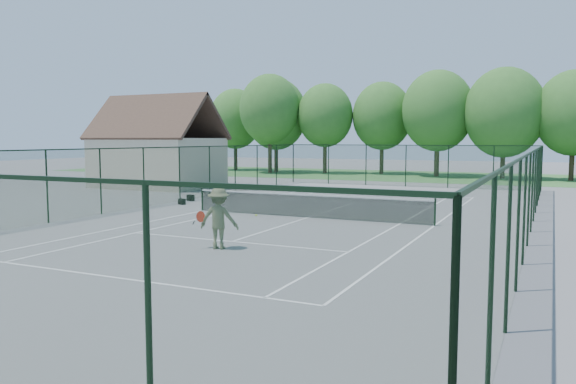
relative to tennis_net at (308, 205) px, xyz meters
name	(u,v)px	position (x,y,z in m)	size (l,w,h in m)	color
ground	(307,218)	(0.00, 0.00, -0.58)	(140.00, 140.00, 0.00)	slate
grass_far	(436,177)	(0.00, 30.00, -0.57)	(80.00, 16.00, 0.01)	#407A39
court_lines	(307,218)	(0.00, 0.00, -0.57)	(11.05, 23.85, 0.01)	white
tennis_net	(308,205)	(0.00, 0.00, 0.00)	(11.08, 0.08, 1.10)	black
fence_enclosure	(308,182)	(0.00, 0.00, 0.98)	(18.05, 36.05, 3.02)	#193B1E
utility_building	(158,144)	(-16.00, 10.00, 2.54)	(8.60, 6.27, 6.63)	beige
tree_line_far	(438,111)	(0.00, 30.00, 5.42)	(39.40, 6.40, 9.70)	#413120
sports_bag_a	(191,198)	(-8.58, 3.40, -0.41)	(0.43, 0.26, 0.34)	black
sports_bag_b	(182,202)	(-7.95, 1.73, -0.42)	(0.40, 0.24, 0.31)	black
tennis_player	(219,218)	(0.27, -7.62, 0.39)	(2.00, 1.00, 1.93)	#575B3E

